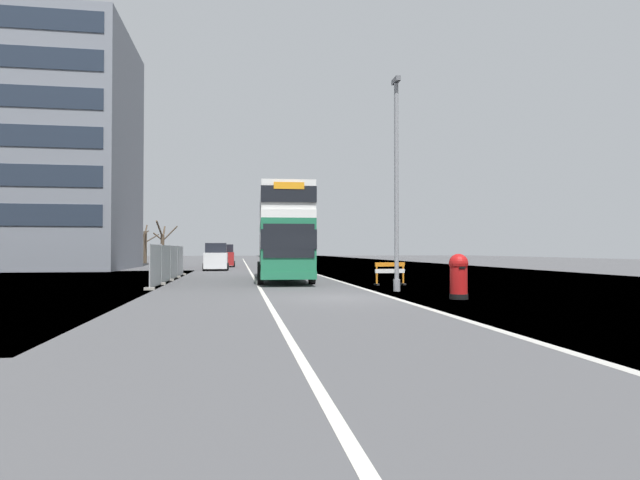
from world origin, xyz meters
The scene contains 12 objects.
ground centered at (0.54, 0.10, -0.05)m, with size 140.00×280.00×0.10m.
double_decker_bus centered at (-0.97, 10.99, 2.65)m, with size 3.12×11.10×4.98m.
lamppost_foreground centered at (3.02, 2.54, 4.20)m, with size 0.29×0.70×8.88m.
red_pillar_postbox centered at (4.13, -1.10, 0.86)m, with size 0.67×0.67×1.58m.
roadworks_barrier centered at (3.87, 6.37, 0.68)m, with size 1.55×0.58×1.10m.
construction_site_fence centered at (-7.18, 11.53, 0.96)m, with size 0.44×13.80×2.00m.
car_oncoming_near centered at (-5.28, 26.72, 1.07)m, with size 2.07×4.17×2.29m.
car_receding_mid centered at (-4.74, 35.76, 1.06)m, with size 1.96×3.93×2.27m.
bare_tree_far_verge_near centered at (-11.41, 39.42, 2.23)m, with size 2.57×3.13×4.79m.
bare_tree_far_verge_mid centered at (-15.19, 51.21, 2.38)m, with size 2.98×2.64×4.96m.
bare_tree_far_verge_far centered at (-16.81, 53.49, 2.56)m, with size 2.80×3.01×5.25m.
backdrop_office_block centered at (-23.53, 31.56, 10.62)m, with size 20.51×14.13×21.24m.
Camera 1 is at (-3.48, -18.43, 1.71)m, focal length 29.48 mm.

